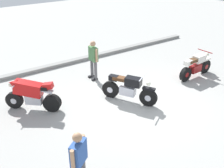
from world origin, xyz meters
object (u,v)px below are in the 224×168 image
motorcycle_red_sportbike (32,94)px  motorcycle_black_cruiser (129,88)px  person_in_blue_shirt (79,159)px  motorcycle_cream_vintage (196,66)px  person_in_green_shirt (93,58)px

motorcycle_red_sportbike → motorcycle_black_cruiser: (3.03, -1.41, -0.07)m
motorcycle_red_sportbike → person_in_blue_shirt: 3.93m
motorcycle_red_sportbike → person_in_blue_shirt: bearing=128.3°
motorcycle_red_sportbike → motorcycle_cream_vintage: bearing=-149.5°
motorcycle_red_sportbike → motorcycle_cream_vintage: size_ratio=0.80×
motorcycle_cream_vintage → person_in_blue_shirt: person_in_blue_shirt is taller
person_in_blue_shirt → person_in_green_shirt: bearing=-69.9°
motorcycle_red_sportbike → person_in_green_shirt: 3.11m
motorcycle_cream_vintage → motorcycle_black_cruiser: bearing=176.6°
motorcycle_black_cruiser → person_in_blue_shirt: size_ratio=1.17×
motorcycle_black_cruiser → motorcycle_cream_vintage: bearing=59.2°
motorcycle_cream_vintage → person_in_blue_shirt: 7.36m
motorcycle_red_sportbike → person_in_blue_shirt: size_ratio=0.99×
motorcycle_red_sportbike → motorcycle_cream_vintage: 6.77m
motorcycle_black_cruiser → motorcycle_cream_vintage: size_ratio=0.95×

